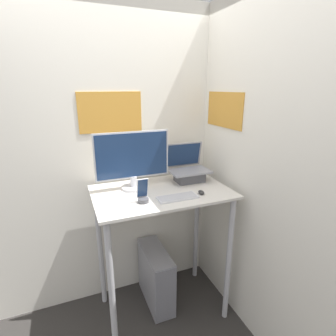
{
  "coord_description": "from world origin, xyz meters",
  "views": [
    {
      "loc": [
        -0.66,
        -1.45,
        1.92
      ],
      "look_at": [
        0.05,
        0.34,
        1.33
      ],
      "focal_mm": 28.0,
      "sensor_mm": 36.0,
      "label": 1
    }
  ],
  "objects_px": {
    "mouse": "(201,192)",
    "cell_phone": "(143,196)",
    "laptop": "(188,171)",
    "monitor": "(133,161)",
    "keyboard": "(178,197)",
    "computer_tower": "(156,276)"
  },
  "relations": [
    {
      "from": "laptop",
      "to": "cell_phone",
      "type": "distance_m",
      "value": 0.57
    },
    {
      "from": "cell_phone",
      "to": "monitor",
      "type": "bearing_deg",
      "value": 88.87
    },
    {
      "from": "laptop",
      "to": "cell_phone",
      "type": "bearing_deg",
      "value": -150.03
    },
    {
      "from": "laptop",
      "to": "computer_tower",
      "type": "relative_size",
      "value": 0.64
    },
    {
      "from": "monitor",
      "to": "mouse",
      "type": "distance_m",
      "value": 0.58
    },
    {
      "from": "laptop",
      "to": "monitor",
      "type": "height_order",
      "value": "monitor"
    },
    {
      "from": "keyboard",
      "to": "cell_phone",
      "type": "relative_size",
      "value": 1.7
    },
    {
      "from": "keyboard",
      "to": "computer_tower",
      "type": "xyz_separation_m",
      "value": [
        -0.08,
        0.29,
        -0.89
      ]
    },
    {
      "from": "keyboard",
      "to": "cell_phone",
      "type": "distance_m",
      "value": 0.26
    },
    {
      "from": "mouse",
      "to": "cell_phone",
      "type": "relative_size",
      "value": 0.37
    },
    {
      "from": "monitor",
      "to": "mouse",
      "type": "bearing_deg",
      "value": -34.57
    },
    {
      "from": "mouse",
      "to": "laptop",
      "type": "bearing_deg",
      "value": 82.14
    },
    {
      "from": "laptop",
      "to": "keyboard",
      "type": "xyz_separation_m",
      "value": [
        -0.24,
        -0.31,
        -0.07
      ]
    },
    {
      "from": "keyboard",
      "to": "monitor",
      "type": "bearing_deg",
      "value": 128.43
    },
    {
      "from": "laptop",
      "to": "monitor",
      "type": "distance_m",
      "value": 0.51
    },
    {
      "from": "keyboard",
      "to": "computer_tower",
      "type": "distance_m",
      "value": 0.94
    },
    {
      "from": "mouse",
      "to": "computer_tower",
      "type": "bearing_deg",
      "value": 133.71
    },
    {
      "from": "laptop",
      "to": "mouse",
      "type": "xyz_separation_m",
      "value": [
        -0.04,
        -0.31,
        -0.07
      ]
    },
    {
      "from": "mouse",
      "to": "computer_tower",
      "type": "height_order",
      "value": "mouse"
    },
    {
      "from": "cell_phone",
      "to": "laptop",
      "type": "bearing_deg",
      "value": 29.97
    },
    {
      "from": "laptop",
      "to": "monitor",
      "type": "bearing_deg",
      "value": -179.45
    },
    {
      "from": "mouse",
      "to": "keyboard",
      "type": "bearing_deg",
      "value": -178.59
    }
  ]
}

